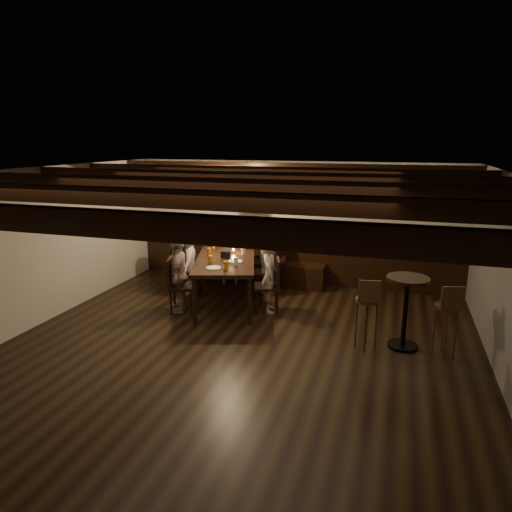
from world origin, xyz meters
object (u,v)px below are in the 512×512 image
(chair_right_far, at_px, (268,295))
(person_right_near, at_px, (268,263))
(person_bench_right, at_px, (275,257))
(bar_stool_right, at_px, (445,330))
(person_bench_left, at_px, (182,255))
(high_top_table, at_px, (406,302))
(person_left_near, at_px, (187,261))
(bar_stool_left, at_px, (366,322))
(chair_left_far, at_px, (181,295))
(chair_left_near, at_px, (189,279))
(dining_table, at_px, (226,261))
(person_right_far, at_px, (270,276))
(person_bench_centre, at_px, (229,253))
(person_left_far, at_px, (179,275))
(chair_right_near, at_px, (266,280))

(chair_right_far, relative_size, person_right_near, 0.76)
(person_bench_right, relative_size, bar_stool_right, 1.16)
(person_bench_left, relative_size, high_top_table, 1.24)
(person_left_near, bearing_deg, bar_stool_left, 50.09)
(high_top_table, xyz_separation_m, bar_stool_left, (-0.50, -0.21, -0.28))
(chair_left_far, bearing_deg, chair_right_far, 90.00)
(chair_left_near, bearing_deg, dining_table, 57.97)
(bar_stool_right, bearing_deg, person_right_far, 145.89)
(person_bench_centre, relative_size, bar_stool_right, 1.25)
(person_bench_right, bearing_deg, person_bench_centre, -9.46)
(person_bench_left, height_order, high_top_table, person_bench_left)
(person_bench_centre, xyz_separation_m, person_bench_right, (0.90, 0.13, -0.04))
(person_bench_left, relative_size, person_bench_centre, 0.98)
(person_bench_right, height_order, person_left_far, person_left_far)
(person_right_far, height_order, bar_stool_left, person_right_far)
(chair_left_near, relative_size, person_right_far, 0.75)
(person_bench_centre, bearing_deg, chair_right_near, 140.13)
(chair_left_near, relative_size, person_bench_left, 0.73)
(dining_table, height_order, person_bench_right, person_bench_right)
(person_bench_right, xyz_separation_m, high_top_table, (2.40, -2.09, 0.07))
(person_left_near, xyz_separation_m, high_top_table, (3.84, -1.17, 0.02))
(chair_left_far, bearing_deg, person_right_far, 90.00)
(chair_right_far, height_order, person_bench_centre, person_bench_centre)
(dining_table, distance_m, chair_left_near, 0.97)
(person_left_far, distance_m, bar_stool_left, 3.12)
(chair_right_near, height_order, person_bench_right, person_bench_right)
(chair_right_near, height_order, bar_stool_right, bar_stool_right)
(chair_left_far, xyz_separation_m, person_bench_centre, (0.23, 1.65, 0.36))
(chair_left_far, relative_size, person_bench_centre, 0.72)
(dining_table, distance_m, chair_left_far, 0.97)
(chair_right_near, xyz_separation_m, person_right_near, (0.03, 0.01, 0.33))
(person_bench_left, height_order, person_bench_right, person_bench_left)
(person_right_far, bearing_deg, bar_stool_right, -126.74)
(bar_stool_left, distance_m, bar_stool_right, 1.00)
(person_right_near, bearing_deg, dining_table, 120.96)
(chair_left_near, xyz_separation_m, person_bench_left, (-0.31, 0.37, 0.35))
(person_bench_centre, relative_size, person_right_near, 1.08)
(chair_right_far, relative_size, person_right_far, 0.74)
(bar_stool_left, bearing_deg, person_bench_centre, 132.03)
(bar_stool_left, bearing_deg, person_right_near, 126.05)
(chair_left_near, bearing_deg, bar_stool_left, 49.77)
(chair_right_near, relative_size, person_bench_right, 0.73)
(chair_left_far, xyz_separation_m, person_bench_right, (1.14, 1.78, 0.31))
(bar_stool_right, bearing_deg, chair_left_near, 147.89)
(person_bench_centre, relative_size, person_bench_right, 1.07)
(person_left_far, bearing_deg, bar_stool_left, 62.91)
(dining_table, height_order, high_top_table, high_top_table)
(person_bench_centre, relative_size, person_right_far, 1.05)
(chair_right_far, relative_size, person_bench_right, 0.76)
(person_right_far, bearing_deg, person_left_far, 90.00)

